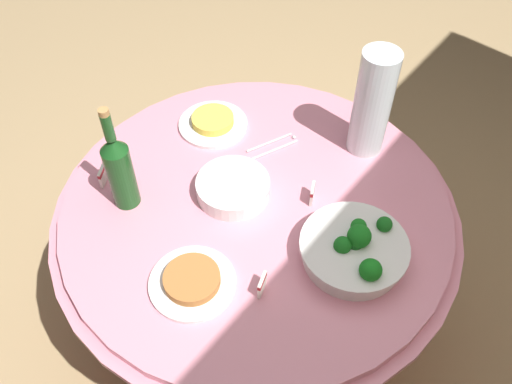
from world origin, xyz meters
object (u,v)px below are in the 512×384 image
broccoli_bowl (354,250)px  food_plate_fried_egg (213,122)px  decorative_fruit_vase (372,108)px  label_placard_mid (312,193)px  wine_bottle (119,169)px  food_plate_peanuts (192,281)px  label_placard_rear (103,175)px  serving_tongs (274,145)px  plate_stack (233,188)px  label_placard_front (262,284)px

broccoli_bowl → food_plate_fried_egg: size_ratio=1.27×
food_plate_fried_egg → decorative_fruit_vase: bearing=117.3°
label_placard_mid → broccoli_bowl: bearing=63.6°
wine_bottle → broccoli_bowl: bearing=110.6°
food_plate_peanuts → label_placard_rear: 0.45m
broccoli_bowl → serving_tongs: broccoli_bowl is taller
plate_stack → decorative_fruit_vase: (-0.40, 0.19, 0.13)m
serving_tongs → label_placard_front: (0.43, 0.29, 0.03)m
wine_bottle → food_plate_fried_egg: (-0.39, -0.02, -0.11)m
broccoli_bowl → label_placard_front: bearing=-29.5°
food_plate_fried_egg → label_placard_front: (0.38, 0.50, 0.02)m
broccoli_bowl → label_placard_mid: broccoli_bowl is taller
serving_tongs → label_placard_rear: size_ratio=3.00×
food_plate_fried_egg → plate_stack: bearing=52.5°
serving_tongs → food_plate_peanuts: bearing=14.8°
food_plate_fried_egg → label_placard_front: 0.62m
food_plate_fried_egg → food_plate_peanuts: 0.59m
food_plate_fried_egg → label_placard_rear: label_placard_rear is taller
serving_tongs → label_placard_mid: size_ratio=3.00×
food_plate_peanuts → decorative_fruit_vase: bearing=173.5°
wine_bottle → decorative_fruit_vase: 0.73m
wine_bottle → label_placard_mid: bearing=128.6°
plate_stack → label_placard_mid: bearing=122.2°
serving_tongs → food_plate_fried_egg: food_plate_fried_egg is taller
plate_stack → food_plate_peanuts: bearing=21.1°
plate_stack → label_placard_rear: label_placard_rear is taller
decorative_fruit_vase → label_placard_front: size_ratio=6.18×
decorative_fruit_vase → serving_tongs: size_ratio=2.06×
broccoli_bowl → food_plate_peanuts: bearing=-40.9°
broccoli_bowl → serving_tongs: (-0.20, -0.41, -0.03)m
wine_bottle → label_placard_rear: bearing=-93.4°
label_placard_front → food_plate_fried_egg: bearing=-127.5°
food_plate_fried_egg → label_placard_front: size_ratio=4.00×
wine_bottle → serving_tongs: (-0.43, 0.19, -0.12)m
food_plate_fried_egg → label_placard_front: label_placard_front is taller
broccoli_bowl → label_placard_rear: size_ratio=5.09×
decorative_fruit_vase → label_placard_front: (0.60, 0.07, -0.12)m
plate_stack → food_plate_fried_egg: (-0.18, -0.23, -0.01)m
plate_stack → serving_tongs: bearing=-173.9°
wine_bottle → label_placard_rear: size_ratio=6.11×
decorative_fruit_vase → plate_stack: bearing=-25.7°
plate_stack → food_plate_fried_egg: size_ratio=0.95×
wine_bottle → label_placard_front: bearing=90.7°
broccoli_bowl → food_plate_peanuts: size_ratio=1.27×
wine_bottle → label_placard_rear: wine_bottle is taller
label_placard_front → label_placard_rear: bearing=-90.1°
decorative_fruit_vase → serving_tongs: decorative_fruit_vase is taller
label_placard_front → decorative_fruit_vase: bearing=-173.5°
wine_bottle → serving_tongs: 0.49m
decorative_fruit_vase → food_plate_peanuts: 0.71m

